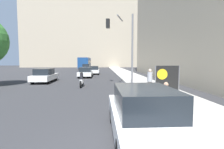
{
  "coord_description": "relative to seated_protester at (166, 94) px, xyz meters",
  "views": [
    {
      "loc": [
        -0.82,
        -4.38,
        2.3
      ],
      "look_at": [
        -0.17,
        6.67,
        1.41
      ],
      "focal_mm": 28.0,
      "sensor_mm": 36.0,
      "label": 1
    }
  ],
  "objects": [
    {
      "name": "sidewalk_curb",
      "position": [
        1.12,
        11.56,
        -0.68
      ],
      "size": [
        3.4,
        90.0,
        0.13
      ],
      "primitive_type": "cube",
      "color": "#B7B2A8",
      "rests_on": "ground_plane"
    },
    {
      "name": "city_bus_on_road",
      "position": [
        -7.46,
        39.38,
        1.01
      ],
      "size": [
        2.54,
        10.62,
        3.04
      ],
      "color": "navy",
      "rests_on": "ground_plane"
    },
    {
      "name": "building_backdrop_far",
      "position": [
        -4.15,
        57.63,
        11.99
      ],
      "size": [
        52.0,
        12.0,
        25.47
      ],
      "color": "tan",
      "rests_on": "ground_plane"
    },
    {
      "name": "car_on_road_nearest",
      "position": [
        -9.01,
        10.99,
        -0.02
      ],
      "size": [
        1.8,
        4.39,
        1.46
      ],
      "color": "white",
      "rests_on": "ground_plane"
    },
    {
      "name": "parked_car_curbside",
      "position": [
        -1.77,
        -2.93,
        0.01
      ],
      "size": [
        1.79,
        4.54,
        1.54
      ],
      "color": "white",
      "rests_on": "ground_plane"
    },
    {
      "name": "traffic_light_pole",
      "position": [
        -0.99,
        7.97,
        3.53
      ],
      "size": [
        2.43,
        2.19,
        6.25
      ],
      "color": "slate",
      "rests_on": "sidewalk_curb"
    },
    {
      "name": "protest_banner",
      "position": [
        1.6,
        4.09,
        0.34
      ],
      "size": [
        1.74,
        0.06,
        1.81
      ],
      "color": "slate",
      "rests_on": "sidewalk_curb"
    },
    {
      "name": "seated_protester",
      "position": [
        0.0,
        0.0,
        0.0
      ],
      "size": [
        0.96,
        0.77,
        1.16
      ],
      "rotation": [
        0.0,
        0.0,
        -0.27
      ],
      "color": "#474C56",
      "rests_on": "sidewalk_curb"
    },
    {
      "name": "jogger_on_sidewalk",
      "position": [
        0.16,
        3.35,
        0.21
      ],
      "size": [
        0.34,
        0.34,
        1.63
      ],
      "rotation": [
        0.0,
        0.0,
        2.66
      ],
      "color": "#756651",
      "rests_on": "sidewalk_curb"
    },
    {
      "name": "motorcycle_on_road",
      "position": [
        -4.74,
        7.61,
        -0.19
      ],
      "size": [
        0.28,
        2.22,
        1.31
      ],
      "color": "white",
      "rests_on": "ground_plane"
    },
    {
      "name": "ground_plane",
      "position": [
        -2.15,
        -3.44,
        -0.75
      ],
      "size": [
        160.0,
        160.0,
        0.0
      ],
      "primitive_type": "plane",
      "color": "#303033"
    },
    {
      "name": "car_on_road_far_lane",
      "position": [
        -6.36,
        31.15,
        0.01
      ],
      "size": [
        1.77,
        4.47,
        1.53
      ],
      "color": "white",
      "rests_on": "ground_plane"
    },
    {
      "name": "car_on_road_distant",
      "position": [
        -4.33,
        22.13,
        -0.05
      ],
      "size": [
        1.82,
        4.62,
        1.37
      ],
      "color": "white",
      "rests_on": "ground_plane"
    },
    {
      "name": "car_on_road_midblock",
      "position": [
        -5.2,
        16.42,
        -0.05
      ],
      "size": [
        1.8,
        4.38,
        1.38
      ],
      "color": "white",
      "rests_on": "ground_plane"
    }
  ]
}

